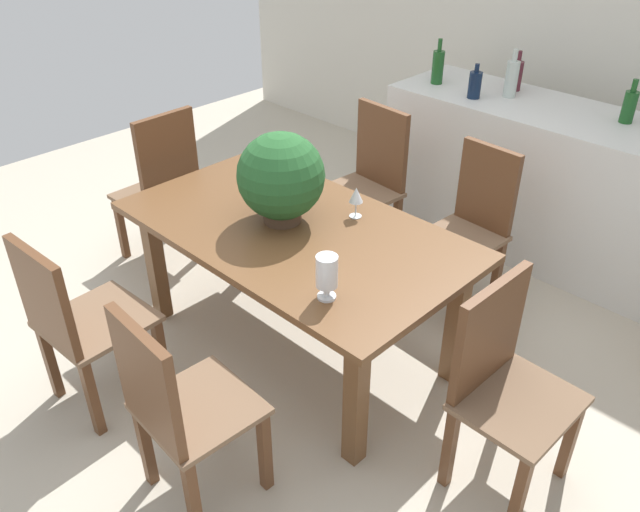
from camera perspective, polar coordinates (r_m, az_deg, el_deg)
name	(u,v)px	position (r m, az deg, el deg)	size (l,w,h in m)	color
ground_plane	(300,342)	(3.63, -1.82, -7.59)	(7.04, 7.04, 0.00)	#BCB29E
back_wall	(565,23)	(5.04, 20.90, 18.71)	(6.40, 0.10, 2.60)	beige
dining_table	(295,244)	(3.24, -2.22, 1.06)	(1.77, 1.01, 0.75)	brown
chair_near_left	(75,319)	(3.14, -20.89, -5.22)	(0.47, 0.48, 0.94)	brown
chair_head_end	(163,185)	(4.12, -13.74, 6.15)	(0.45, 0.44, 1.04)	brown
chair_foot_end	(502,377)	(2.74, 15.86, -10.25)	(0.42, 0.49, 0.95)	brown
chair_far_left	(368,177)	(4.18, 4.30, 7.02)	(0.49, 0.51, 0.98)	brown
chair_far_right	(472,222)	(3.78, 13.33, 2.95)	(0.43, 0.46, 0.96)	brown
chair_near_right	(176,406)	(2.58, -12.63, -12.82)	(0.45, 0.45, 0.96)	brown
flower_centerpiece	(281,177)	(3.14, -3.49, 6.97)	(0.43, 0.43, 0.46)	#4C3828
crystal_vase_left	(275,162)	(3.59, -4.02, 8.31)	(0.09, 0.09, 0.21)	silver
crystal_vase_center_near	(327,273)	(2.62, 0.61, -1.55)	(0.09, 0.09, 0.20)	silver
wine_glass	(356,196)	(3.23, 3.22, 5.33)	(0.07, 0.07, 0.16)	silver
kitchen_counter	(532,178)	(4.50, 18.28, 6.55)	(1.97, 0.69, 0.97)	silver
wine_bottle_tall	(438,66)	(4.59, 10.40, 16.19)	(0.08, 0.08, 0.30)	#194C1E
wine_bottle_dark	(512,78)	(4.43, 16.62, 14.88)	(0.08, 0.08, 0.30)	#B2BFB7
wine_bottle_clear	(629,106)	(4.22, 25.72, 11.90)	(0.08, 0.08, 0.26)	#194C1E
wine_bottle_amber	(475,84)	(4.35, 13.56, 14.56)	(0.08, 0.08, 0.22)	#0F1E38
wine_bottle_green	(517,75)	(4.57, 17.02, 15.08)	(0.07, 0.07, 0.26)	#511E28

